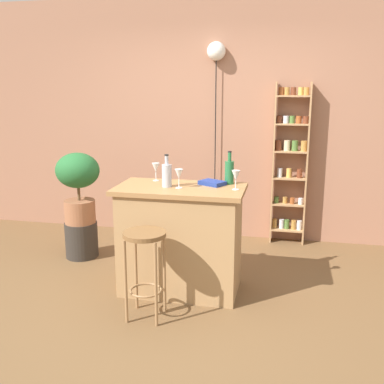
{
  "coord_description": "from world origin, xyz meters",
  "views": [
    {
      "loc": [
        0.9,
        -3.4,
        1.81
      ],
      "look_at": [
        0.05,
        0.55,
        0.85
      ],
      "focal_mm": 42.33,
      "sensor_mm": 36.0,
      "label": 1
    }
  ],
  "objects": [
    {
      "name": "bottle_vinegar",
      "position": [
        0.4,
        0.51,
        1.06
      ],
      "size": [
        0.08,
        0.08,
        0.29
      ],
      "color": "#236638",
      "rests_on": "kitchen_counter"
    },
    {
      "name": "cookbook",
      "position": [
        0.26,
        0.44,
        0.97
      ],
      "size": [
        0.26,
        0.23,
        0.03
      ],
      "primitive_type": "cube",
      "rotation": [
        0.0,
        0.0,
        -0.49
      ],
      "color": "navy",
      "rests_on": "kitchen_counter"
    },
    {
      "name": "wine_glass_right",
      "position": [
        -0.28,
        0.5,
        1.07
      ],
      "size": [
        0.07,
        0.07,
        0.16
      ],
      "color": "silver",
      "rests_on": "kitchen_counter"
    },
    {
      "name": "plant_stool",
      "position": [
        -1.23,
        0.87,
        0.19
      ],
      "size": [
        0.35,
        0.35,
        0.38
      ],
      "primitive_type": "cylinder",
      "color": "#2D2823",
      "rests_on": "ground"
    },
    {
      "name": "ground",
      "position": [
        0.0,
        0.0,
        0.0
      ],
      "size": [
        12.0,
        12.0,
        0.0
      ],
      "primitive_type": "plane",
      "color": "brown"
    },
    {
      "name": "wine_glass_left",
      "position": [
        0.48,
        0.3,
        1.07
      ],
      "size": [
        0.07,
        0.07,
        0.16
      ],
      "color": "silver",
      "rests_on": "kitchen_counter"
    },
    {
      "name": "kitchen_counter",
      "position": [
        0.0,
        0.3,
        0.48
      ],
      "size": [
        1.11,
        0.61,
        0.95
      ],
      "color": "#A87F51",
      "rests_on": "ground"
    },
    {
      "name": "spice_shelf",
      "position": [
        0.92,
        1.8,
        0.95
      ],
      "size": [
        0.39,
        0.16,
        1.85
      ],
      "color": "tan",
      "rests_on": "ground"
    },
    {
      "name": "potted_plant",
      "position": [
        -1.23,
        0.87,
        0.83
      ],
      "size": [
        0.46,
        0.41,
        0.75
      ],
      "color": "#935B3D",
      "rests_on": "plant_stool"
    },
    {
      "name": "bar_stool",
      "position": [
        -0.15,
        -0.25,
        0.53
      ],
      "size": [
        0.33,
        0.33,
        0.71
      ],
      "color": "#997047",
      "rests_on": "ground"
    },
    {
      "name": "bottle_sauce_amber",
      "position": [
        -0.11,
        0.28,
        1.06
      ],
      "size": [
        0.08,
        0.08,
        0.28
      ],
      "color": "#B2B2B7",
      "rests_on": "kitchen_counter"
    },
    {
      "name": "back_wall",
      "position": [
        0.0,
        1.95,
        1.4
      ],
      "size": [
        6.4,
        0.1,
        2.8
      ],
      "primitive_type": "cube",
      "color": "#9E6B51",
      "rests_on": "ground"
    },
    {
      "name": "pendant_globe_light",
      "position": [
        0.05,
        1.84,
        2.14
      ],
      "size": [
        0.21,
        0.21,
        2.29
      ],
      "color": "black",
      "rests_on": "ground"
    },
    {
      "name": "wine_glass_center",
      "position": [
        -0.0,
        0.25,
        1.07
      ],
      "size": [
        0.07,
        0.07,
        0.16
      ],
      "color": "silver",
      "rests_on": "kitchen_counter"
    }
  ]
}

